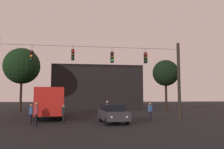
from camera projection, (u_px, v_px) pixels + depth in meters
ground_plane at (87, 114)px, 30.23m from camera, size 168.00×168.00×0.00m
overhead_signal_span at (92, 74)px, 20.67m from camera, size 16.06×0.44×7.12m
city_bus at (50, 100)px, 25.47m from camera, size 3.54×11.19×3.00m
car_near_right at (113, 113)px, 19.65m from camera, size 2.14×4.44×1.52m
pedestrian_crossing_left at (107, 109)px, 22.79m from camera, size 0.34×0.42×1.79m
pedestrian_crossing_center at (63, 113)px, 18.82m from camera, size 0.27×0.38×1.53m
pedestrian_crossing_right at (36, 112)px, 17.55m from camera, size 0.27×0.38×1.76m
pedestrian_near_bus at (31, 113)px, 18.83m from camera, size 0.25×0.36×1.58m
pedestrian_trailing at (150, 110)px, 21.88m from camera, size 0.34×0.42×1.63m
corner_building at (96, 88)px, 47.61m from camera, size 16.48×10.69×8.02m
tree_left_silhouette at (22, 66)px, 36.05m from camera, size 5.45×5.45×9.57m
tree_behind_building at (166, 73)px, 38.60m from camera, size 4.22×4.22×8.16m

